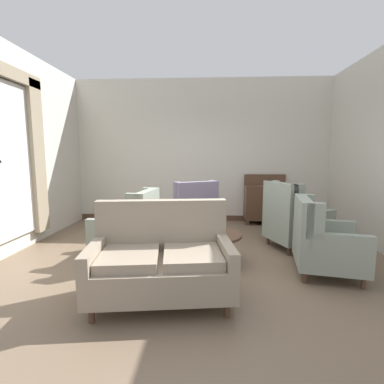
{
  "coord_description": "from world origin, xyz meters",
  "views": [
    {
      "loc": [
        0.14,
        -3.78,
        1.55
      ],
      "look_at": [
        -0.12,
        0.9,
        0.93
      ],
      "focal_mm": 26.3,
      "sensor_mm": 36.0,
      "label": 1
    }
  ],
  "objects_px": {
    "armchair_beside_settee": "(131,228)",
    "side_table": "(277,215)",
    "settee": "(161,261)",
    "armchair_back_corner": "(293,221)",
    "porcelain_vase": "(211,224)",
    "armchair_foreground_right": "(322,242)",
    "coffee_table": "(212,239)",
    "armchair_near_sideboard": "(191,214)",
    "sideboard": "(266,202)"
  },
  "relations": [
    {
      "from": "coffee_table",
      "to": "armchair_beside_settee",
      "type": "xyz_separation_m",
      "value": [
        -1.24,
        0.21,
        0.08
      ]
    },
    {
      "from": "armchair_near_sideboard",
      "to": "armchair_foreground_right",
      "type": "distance_m",
      "value": 2.36
    },
    {
      "from": "armchair_back_corner",
      "to": "armchair_beside_settee",
      "type": "bearing_deg",
      "value": 80.31
    },
    {
      "from": "coffee_table",
      "to": "armchair_near_sideboard",
      "type": "relative_size",
      "value": 0.76
    },
    {
      "from": "porcelain_vase",
      "to": "armchair_back_corner",
      "type": "height_order",
      "value": "armchair_back_corner"
    },
    {
      "from": "armchair_foreground_right",
      "to": "coffee_table",
      "type": "bearing_deg",
      "value": 89.12
    },
    {
      "from": "settee",
      "to": "armchair_near_sideboard",
      "type": "xyz_separation_m",
      "value": [
        0.19,
        2.3,
        0.03
      ]
    },
    {
      "from": "porcelain_vase",
      "to": "armchair_foreground_right",
      "type": "bearing_deg",
      "value": -10.88
    },
    {
      "from": "coffee_table",
      "to": "armchair_near_sideboard",
      "type": "bearing_deg",
      "value": 106.65
    },
    {
      "from": "settee",
      "to": "side_table",
      "type": "bearing_deg",
      "value": 46.11
    },
    {
      "from": "settee",
      "to": "sideboard",
      "type": "distance_m",
      "value": 3.9
    },
    {
      "from": "porcelain_vase",
      "to": "armchair_back_corner",
      "type": "distance_m",
      "value": 1.57
    },
    {
      "from": "armchair_beside_settee",
      "to": "settee",
      "type": "bearing_deg",
      "value": 35.0
    },
    {
      "from": "armchair_beside_settee",
      "to": "sideboard",
      "type": "height_order",
      "value": "sideboard"
    },
    {
      "from": "armchair_back_corner",
      "to": "sideboard",
      "type": "height_order",
      "value": "armchair_back_corner"
    },
    {
      "from": "coffee_table",
      "to": "armchair_foreground_right",
      "type": "bearing_deg",
      "value": -12.05
    },
    {
      "from": "armchair_beside_settee",
      "to": "armchair_back_corner",
      "type": "bearing_deg",
      "value": 108.09
    },
    {
      "from": "coffee_table",
      "to": "sideboard",
      "type": "distance_m",
      "value": 2.71
    },
    {
      "from": "settee",
      "to": "armchair_beside_settee",
      "type": "bearing_deg",
      "value": 110.88
    },
    {
      "from": "armchair_near_sideboard",
      "to": "armchair_foreground_right",
      "type": "height_order",
      "value": "armchair_near_sideboard"
    },
    {
      "from": "porcelain_vase",
      "to": "sideboard",
      "type": "distance_m",
      "value": 2.74
    },
    {
      "from": "coffee_table",
      "to": "porcelain_vase",
      "type": "distance_m",
      "value": 0.23
    },
    {
      "from": "armchair_foreground_right",
      "to": "armchair_near_sideboard",
      "type": "bearing_deg",
      "value": 60.43
    },
    {
      "from": "coffee_table",
      "to": "porcelain_vase",
      "type": "relative_size",
      "value": 2.53
    },
    {
      "from": "settee",
      "to": "armchair_near_sideboard",
      "type": "bearing_deg",
      "value": 77.97
    },
    {
      "from": "armchair_back_corner",
      "to": "side_table",
      "type": "bearing_deg",
      "value": -13.46
    },
    {
      "from": "armchair_beside_settee",
      "to": "side_table",
      "type": "bearing_deg",
      "value": 122.08
    },
    {
      "from": "armchair_near_sideboard",
      "to": "sideboard",
      "type": "height_order",
      "value": "sideboard"
    },
    {
      "from": "settee",
      "to": "armchair_back_corner",
      "type": "bearing_deg",
      "value": 35.83
    },
    {
      "from": "settee",
      "to": "armchair_foreground_right",
      "type": "bearing_deg",
      "value": 13.56
    },
    {
      "from": "armchair_foreground_right",
      "to": "side_table",
      "type": "relative_size",
      "value": 1.44
    },
    {
      "from": "armchair_beside_settee",
      "to": "side_table",
      "type": "height_order",
      "value": "armchair_beside_settee"
    },
    {
      "from": "armchair_back_corner",
      "to": "coffee_table",
      "type": "bearing_deg",
      "value": 97.46
    },
    {
      "from": "side_table",
      "to": "sideboard",
      "type": "bearing_deg",
      "value": 91.12
    },
    {
      "from": "coffee_table",
      "to": "sideboard",
      "type": "bearing_deg",
      "value": 62.73
    },
    {
      "from": "armchair_beside_settee",
      "to": "side_table",
      "type": "relative_size",
      "value": 1.49
    },
    {
      "from": "armchair_back_corner",
      "to": "side_table",
      "type": "xyz_separation_m",
      "value": [
        -0.09,
        0.66,
        -0.04
      ]
    },
    {
      "from": "armchair_foreground_right",
      "to": "sideboard",
      "type": "xyz_separation_m",
      "value": [
        -0.18,
        2.71,
        0.07
      ]
    },
    {
      "from": "settee",
      "to": "armchair_back_corner",
      "type": "xyz_separation_m",
      "value": [
        1.91,
        1.79,
        0.04
      ]
    },
    {
      "from": "armchair_back_corner",
      "to": "sideboard",
      "type": "bearing_deg",
      "value": -17.33
    },
    {
      "from": "armchair_beside_settee",
      "to": "armchair_foreground_right",
      "type": "distance_m",
      "value": 2.71
    },
    {
      "from": "armchair_back_corner",
      "to": "porcelain_vase",
      "type": "bearing_deg",
      "value": 97.94
    },
    {
      "from": "armchair_back_corner",
      "to": "armchair_foreground_right",
      "type": "bearing_deg",
      "value": 162.85
    },
    {
      "from": "sideboard",
      "to": "settee",
      "type": "bearing_deg",
      "value": -117.43
    },
    {
      "from": "coffee_table",
      "to": "armchair_foreground_right",
      "type": "xyz_separation_m",
      "value": [
        1.42,
        -0.3,
        0.07
      ]
    },
    {
      "from": "settee",
      "to": "armchair_foreground_right",
      "type": "relative_size",
      "value": 1.57
    },
    {
      "from": "settee",
      "to": "armchair_foreground_right",
      "type": "distance_m",
      "value": 2.12
    },
    {
      "from": "coffee_table",
      "to": "armchair_foreground_right",
      "type": "distance_m",
      "value": 1.45
    },
    {
      "from": "armchair_beside_settee",
      "to": "armchair_back_corner",
      "type": "distance_m",
      "value": 2.64
    },
    {
      "from": "armchair_foreground_right",
      "to": "sideboard",
      "type": "height_order",
      "value": "sideboard"
    }
  ]
}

